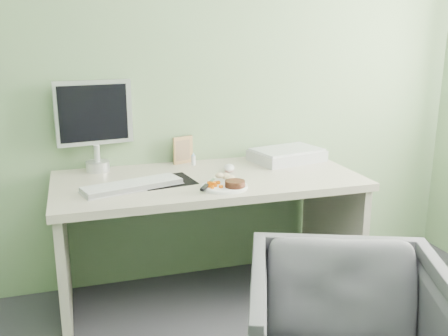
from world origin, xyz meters
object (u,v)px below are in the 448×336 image
object	(u,v)px
desk	(208,209)
plate	(224,187)
monitor	(95,121)
scanner	(287,156)

from	to	relation	value
desk	plate	bearing A→B (deg)	-83.06
desk	monitor	size ratio (longest dim) A/B	3.23
monitor	plate	bearing A→B (deg)	-51.49
desk	scanner	size ratio (longest dim) A/B	3.93
plate	desk	bearing A→B (deg)	96.94
desk	monitor	xyz separation A→B (m)	(-0.55, 0.31, 0.46)
desk	plate	xyz separation A→B (m)	(0.03, -0.22, 0.19)
scanner	plate	bearing A→B (deg)	-154.42
monitor	scanner	bearing A→B (deg)	-14.88
plate	scanner	bearing A→B (deg)	38.72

